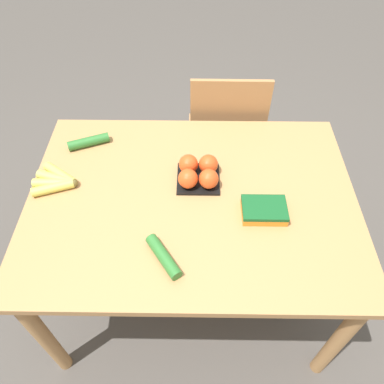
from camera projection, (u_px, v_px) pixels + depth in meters
ground_plane at (192, 284)px, 2.07m from camera, size 12.00×12.00×0.00m
dining_table at (192, 211)px, 1.57m from camera, size 1.32×0.97×0.75m
chair at (225, 138)px, 2.13m from camera, size 0.42×0.40×0.94m
banana_bunch at (56, 181)px, 1.53m from camera, size 0.18×0.18×0.04m
tomato_pack at (198, 172)px, 1.53m from camera, size 0.18×0.18×0.09m
carrot_bag at (264, 210)px, 1.42m from camera, size 0.17×0.12×0.04m
cucumber_near at (89, 142)px, 1.68m from camera, size 0.19×0.11×0.04m
cucumber_far at (164, 256)px, 1.30m from camera, size 0.14×0.18×0.04m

